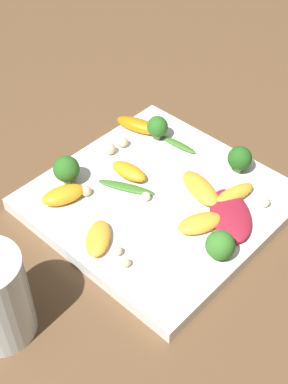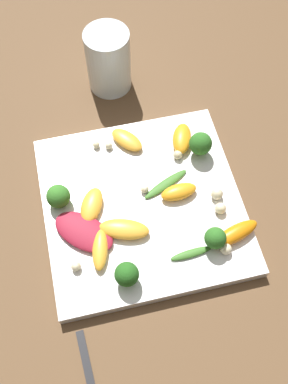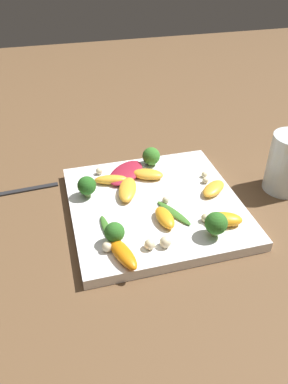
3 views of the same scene
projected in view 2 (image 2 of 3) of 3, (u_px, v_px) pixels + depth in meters
ground_plane at (142, 208)px, 0.73m from camera, size 2.40×2.40×0.00m
plate at (142, 205)px, 0.72m from camera, size 0.31×0.31×0.02m
drinking_glass at (107, 61)px, 0.80m from camera, size 0.08×0.08×0.12m
radicchio_leaf_0 at (84, 232)px, 0.68m from camera, size 0.11×0.11×0.01m
orange_segment_0 at (179, 193)px, 0.71m from camera, size 0.06×0.03×0.02m
orange_segment_1 at (124, 229)px, 0.68m from camera, size 0.08×0.06×0.02m
orange_segment_2 at (127, 140)px, 0.76m from camera, size 0.06×0.07×0.02m
orange_segment_3 at (92, 205)px, 0.70m from camera, size 0.05×0.07×0.02m
orange_segment_4 at (100, 249)px, 0.66m from camera, size 0.04×0.07×0.02m
orange_segment_5 at (182, 139)px, 0.75m from camera, size 0.05×0.07×0.02m
orange_segment_6 at (236, 233)px, 0.67m from camera, size 0.08×0.05×0.02m
broccoli_floret_0 at (200, 144)px, 0.73m from camera, size 0.04×0.04×0.05m
broccoli_floret_1 at (215, 238)px, 0.66m from camera, size 0.03×0.03×0.04m
broccoli_floret_2 at (127, 274)px, 0.63m from camera, size 0.04×0.04×0.04m
broccoli_floret_3 at (58, 197)px, 0.69m from camera, size 0.04×0.04×0.04m
arugula_sprig_0 at (166, 184)px, 0.72m from camera, size 0.08×0.05×0.01m
arugula_sprig_1 at (191, 253)px, 0.67m from camera, size 0.07×0.02×0.01m
macadamia_nut_0 at (109, 146)px, 0.75m from camera, size 0.01×0.01×0.01m
macadamia_nut_1 at (145, 189)px, 0.71m from camera, size 0.01×0.01×0.01m
macadamia_nut_2 at (217, 194)px, 0.71m from camera, size 0.02×0.02×0.02m
macadamia_nut_3 at (76, 266)px, 0.65m from camera, size 0.01×0.01×0.01m
macadamia_nut_4 at (96, 145)px, 0.75m from camera, size 0.01×0.01×0.01m
macadamia_nut_5 at (226, 249)px, 0.66m from camera, size 0.02×0.02×0.02m
macadamia_nut_6 at (220, 208)px, 0.69m from camera, size 0.02×0.02×0.02m
macadamia_nut_7 at (178, 155)px, 0.74m from camera, size 0.02×0.02×0.02m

